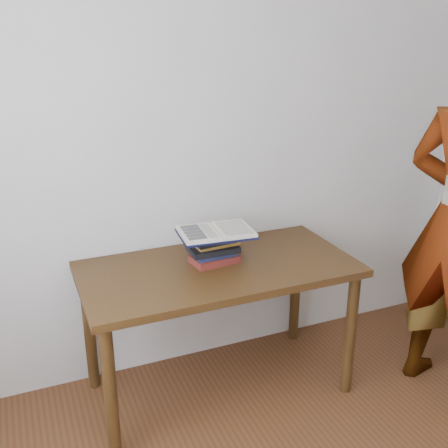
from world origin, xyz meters
name	(u,v)px	position (x,y,z in m)	size (l,w,h in m)	color
room_shell	(432,145)	(-0.08, 0.01, 1.63)	(3.54, 3.54, 2.62)	silver
desk	(219,283)	(-0.03, 1.38, 0.65)	(1.39, 0.69, 0.74)	#3F270F
book_stack	(214,248)	(-0.04, 1.43, 0.82)	(0.26, 0.19, 0.15)	maroon
open_book	(216,232)	(-0.03, 1.42, 0.91)	(0.39, 0.29, 0.03)	black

